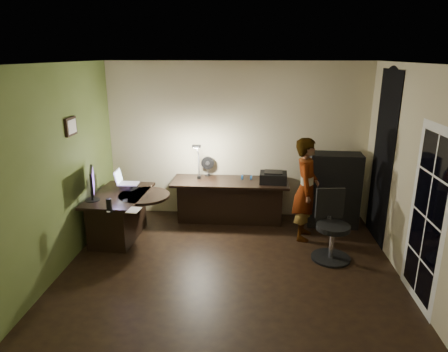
# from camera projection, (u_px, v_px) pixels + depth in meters

# --- Properties ---
(floor) EXTENTS (4.50, 4.00, 0.01)m
(floor) POSITION_uv_depth(u_px,v_px,m) (229.00, 269.00, 5.44)
(floor) COLOR black
(floor) RESTS_ON ground
(ceiling) EXTENTS (4.50, 4.00, 0.01)m
(ceiling) POSITION_uv_depth(u_px,v_px,m) (230.00, 63.00, 4.64)
(ceiling) COLOR silver
(ceiling) RESTS_ON floor
(wall_back) EXTENTS (4.50, 0.01, 2.70)m
(wall_back) POSITION_uv_depth(u_px,v_px,m) (236.00, 141.00, 6.95)
(wall_back) COLOR #C3B68F
(wall_back) RESTS_ON floor
(wall_front) EXTENTS (4.50, 0.01, 2.70)m
(wall_front) POSITION_uv_depth(u_px,v_px,m) (215.00, 248.00, 3.13)
(wall_front) COLOR #C3B68F
(wall_front) RESTS_ON floor
(wall_left) EXTENTS (0.01, 4.00, 2.70)m
(wall_left) POSITION_uv_depth(u_px,v_px,m) (57.00, 171.00, 5.19)
(wall_left) COLOR #C3B68F
(wall_left) RESTS_ON floor
(wall_right) EXTENTS (0.01, 4.00, 2.70)m
(wall_right) POSITION_uv_depth(u_px,v_px,m) (413.00, 178.00, 4.88)
(wall_right) COLOR #C3B68F
(wall_right) RESTS_ON floor
(green_wall_overlay) EXTENTS (0.00, 4.00, 2.70)m
(green_wall_overlay) POSITION_uv_depth(u_px,v_px,m) (58.00, 171.00, 5.19)
(green_wall_overlay) COLOR #52652C
(green_wall_overlay) RESTS_ON floor
(arched_doorway) EXTENTS (0.01, 0.90, 2.60)m
(arched_doorway) POSITION_uv_depth(u_px,v_px,m) (383.00, 158.00, 6.00)
(arched_doorway) COLOR black
(arched_doorway) RESTS_ON floor
(french_door) EXTENTS (0.02, 0.92, 2.10)m
(french_door) POSITION_uv_depth(u_px,v_px,m) (427.00, 218.00, 4.45)
(french_door) COLOR white
(french_door) RESTS_ON floor
(framed_picture) EXTENTS (0.04, 0.30, 0.25)m
(framed_picture) POSITION_uv_depth(u_px,v_px,m) (71.00, 126.00, 5.47)
(framed_picture) COLOR black
(framed_picture) RESTS_ON wall_left
(desk_left) EXTENTS (0.84, 1.31, 0.74)m
(desk_left) POSITION_uv_depth(u_px,v_px,m) (121.00, 216.00, 6.25)
(desk_left) COLOR black
(desk_left) RESTS_ON floor
(desk_right) EXTENTS (1.97, 0.70, 0.74)m
(desk_right) POSITION_uv_depth(u_px,v_px,m) (230.00, 201.00, 6.89)
(desk_right) COLOR black
(desk_right) RESTS_ON floor
(cabinet) EXTENTS (0.85, 0.46, 1.25)m
(cabinet) POSITION_uv_depth(u_px,v_px,m) (334.00, 190.00, 6.67)
(cabinet) COLOR black
(cabinet) RESTS_ON floor
(laptop_stand) EXTENTS (0.27, 0.25, 0.09)m
(laptop_stand) POSITION_uv_depth(u_px,v_px,m) (129.00, 187.00, 6.37)
(laptop_stand) COLOR silver
(laptop_stand) RESTS_ON desk_left
(laptop) EXTENTS (0.35, 0.33, 0.23)m
(laptop) POSITION_uv_depth(u_px,v_px,m) (128.00, 177.00, 6.32)
(laptop) COLOR silver
(laptop) RESTS_ON laptop_stand
(monitor) EXTENTS (0.29, 0.54, 0.35)m
(monitor) POSITION_uv_depth(u_px,v_px,m) (92.00, 189.00, 5.84)
(monitor) COLOR black
(monitor) RESTS_ON desk_left
(mouse) EXTENTS (0.08, 0.11, 0.04)m
(mouse) POSITION_uv_depth(u_px,v_px,m) (109.00, 211.00, 5.45)
(mouse) COLOR silver
(mouse) RESTS_ON desk_left
(phone) EXTENTS (0.11, 0.15, 0.01)m
(phone) POSITION_uv_depth(u_px,v_px,m) (125.00, 201.00, 5.87)
(phone) COLOR black
(phone) RESTS_ON desk_left
(pen) EXTENTS (0.05, 0.14, 0.01)m
(pen) POSITION_uv_depth(u_px,v_px,m) (147.00, 196.00, 6.05)
(pen) COLOR black
(pen) RESTS_ON desk_left
(speaker) EXTENTS (0.09, 0.09, 0.20)m
(speaker) POSITION_uv_depth(u_px,v_px,m) (109.00, 205.00, 5.43)
(speaker) COLOR black
(speaker) RESTS_ON desk_left
(notepad) EXTENTS (0.18, 0.24, 0.01)m
(notepad) POSITION_uv_depth(u_px,v_px,m) (134.00, 210.00, 5.52)
(notepad) COLOR silver
(notepad) RESTS_ON desk_left
(desk_fan) EXTENTS (0.23, 0.12, 0.35)m
(desk_fan) POSITION_uv_depth(u_px,v_px,m) (208.00, 166.00, 7.03)
(desk_fan) COLOR black
(desk_fan) RESTS_ON desk_right
(headphones) EXTENTS (0.21, 0.11, 0.09)m
(headphones) POSITION_uv_depth(u_px,v_px,m) (247.00, 177.00, 6.85)
(headphones) COLOR #184B92
(headphones) RESTS_ON desk_right
(printer) EXTENTS (0.46, 0.37, 0.20)m
(printer) POSITION_uv_depth(u_px,v_px,m) (273.00, 177.00, 6.65)
(printer) COLOR black
(printer) RESTS_ON desk_right
(desk_lamp) EXTENTS (0.26, 0.35, 0.70)m
(desk_lamp) POSITION_uv_depth(u_px,v_px,m) (199.00, 160.00, 6.78)
(desk_lamp) COLOR black
(desk_lamp) RESTS_ON desk_right
(office_chair) EXTENTS (0.62, 0.62, 0.99)m
(office_chair) POSITION_uv_depth(u_px,v_px,m) (333.00, 227.00, 5.56)
(office_chair) COLOR black
(office_chair) RESTS_ON floor
(person) EXTENTS (0.49, 0.64, 1.61)m
(person) POSITION_uv_depth(u_px,v_px,m) (306.00, 189.00, 6.15)
(person) COLOR #D8A88C
(person) RESTS_ON floor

